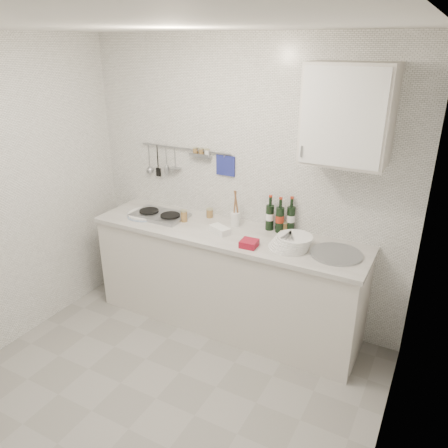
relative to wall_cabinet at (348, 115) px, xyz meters
The scene contains 17 objects.
floor 2.47m from the wall_cabinet, 126.42° to the right, with size 3.00×3.00×0.00m, color gray.
ceiling 1.61m from the wall_cabinet, 126.42° to the right, with size 3.00×3.00×0.00m, color silver.
back_wall 1.15m from the wall_cabinet, 168.67° to the left, with size 3.00×0.02×2.50m, color silver.
wall_right 1.53m from the wall_cabinet, 63.80° to the right, with size 0.02×2.80×2.50m, color silver.
counter 1.76m from the wall_cabinet, behind, with size 2.44×0.64×0.96m.
wall_rail 1.59m from the wall_cabinet, behind, with size 0.98×0.09×0.34m.
wall_cabinet is the anchor object (origin of this frame).
plate_stack_hob 2.02m from the wall_cabinet, behind, with size 0.35×0.35×0.03m.
plate_stack_sink 1.04m from the wall_cabinet, 150.24° to the right, with size 0.34×0.32×0.11m.
wine_bottles 1.01m from the wall_cabinet, 168.44° to the left, with size 0.25×0.13×0.31m.
butter_dish 1.38m from the wall_cabinet, 169.12° to the right, with size 0.19×0.09×0.06m, color white.
strawberry_punnet 1.21m from the wall_cabinet, 153.00° to the right, with size 0.13×0.13×0.05m, color #A7122B.
utensil_crock 1.30m from the wall_cabinet, behind, with size 0.08×0.08×0.33m.
jar_a 1.54m from the wall_cabinet, behind, with size 0.06×0.06×0.09m.
jar_b 1.09m from the wall_cabinet, 166.20° to the left, with size 0.07×0.07×0.09m.
jar_c 1.07m from the wall_cabinet, 169.67° to the right, with size 0.06×0.06×0.08m.
jar_d 1.66m from the wall_cabinet, behind, with size 0.06×0.06×0.11m.
Camera 1 is at (1.60, -1.93, 2.42)m, focal length 35.00 mm.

